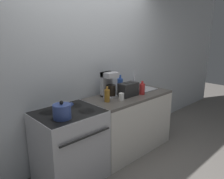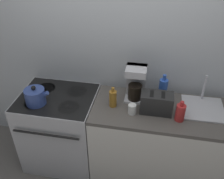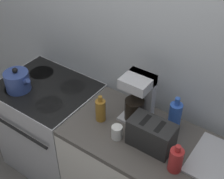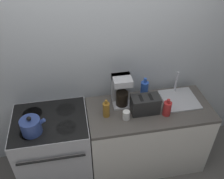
{
  "view_description": "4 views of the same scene",
  "coord_description": "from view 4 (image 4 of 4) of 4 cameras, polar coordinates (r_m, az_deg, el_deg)",
  "views": [
    {
      "loc": [
        -1.88,
        -1.78,
        1.8
      ],
      "look_at": [
        0.17,
        0.37,
        1.01
      ],
      "focal_mm": 35.0,
      "sensor_mm": 36.0,
      "label": 1
    },
    {
      "loc": [
        0.34,
        -1.6,
        2.38
      ],
      "look_at": [
        -0.02,
        0.33,
        1.05
      ],
      "focal_mm": 40.0,
      "sensor_mm": 36.0,
      "label": 2
    },
    {
      "loc": [
        1.0,
        -0.99,
        2.42
      ],
      "look_at": [
        0.03,
        0.39,
        1.1
      ],
      "focal_mm": 50.0,
      "sensor_mm": 36.0,
      "label": 3
    },
    {
      "loc": [
        -0.28,
        -1.59,
        2.71
      ],
      "look_at": [
        0.08,
        0.41,
        1.13
      ],
      "focal_mm": 40.0,
      "sensor_mm": 36.0,
      "label": 4
    }
  ],
  "objects": [
    {
      "name": "cup_white",
      "position": [
        2.57,
        3.28,
        -5.87
      ],
      "size": [
        0.07,
        0.07,
        0.1
      ],
      "color": "white",
      "rests_on": "counter_block"
    },
    {
      "name": "bottle_amber",
      "position": [
        2.57,
        -1.24,
        -4.56
      ],
      "size": [
        0.07,
        0.07,
        0.21
      ],
      "color": "#9E6B23",
      "rests_on": "counter_block"
    },
    {
      "name": "sink_tray",
      "position": [
        2.92,
        15.1,
        -1.94
      ],
      "size": [
        0.39,
        0.38,
        0.28
      ],
      "color": "#B7B7BC",
      "rests_on": "counter_block"
    },
    {
      "name": "bottle_red",
      "position": [
        2.65,
        12.48,
        -4.23
      ],
      "size": [
        0.08,
        0.08,
        0.2
      ],
      "color": "#B72828",
      "rests_on": "counter_block"
    },
    {
      "name": "bottle_blue",
      "position": [
        2.8,
        7.37,
        -0.12
      ],
      "size": [
        0.08,
        0.08,
        0.27
      ],
      "color": "#2D56B7",
      "rests_on": "counter_block"
    },
    {
      "name": "toaster",
      "position": [
        2.63,
        7.56,
        -3.41
      ],
      "size": [
        0.29,
        0.16,
        0.19
      ],
      "color": "black",
      "rests_on": "counter_block"
    },
    {
      "name": "stove",
      "position": [
        2.97,
        -12.94,
        -12.8
      ],
      "size": [
        0.78,
        0.68,
        0.89
      ],
      "color": "#B7B7BC",
      "rests_on": "ground_plane"
    },
    {
      "name": "coffee_maker",
      "position": [
        2.67,
        2.16,
        -0.1
      ],
      "size": [
        0.19,
        0.19,
        0.36
      ],
      "color": "#B7B7BC",
      "rests_on": "counter_block"
    },
    {
      "name": "wall_back",
      "position": [
        2.7,
        -2.85,
        6.4
      ],
      "size": [
        8.0,
        0.05,
        2.6
      ],
      "color": "silver",
      "rests_on": "ground_plane"
    },
    {
      "name": "counter_block",
      "position": [
        3.05,
        7.87,
        -10.5
      ],
      "size": [
        1.35,
        0.62,
        0.89
      ],
      "color": "silver",
      "rests_on": "ground_plane"
    },
    {
      "name": "kettle",
      "position": [
        2.53,
        -18.0,
        -7.95
      ],
      "size": [
        0.25,
        0.2,
        0.2
      ],
      "color": "#33478C",
      "rests_on": "stove"
    }
  ]
}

